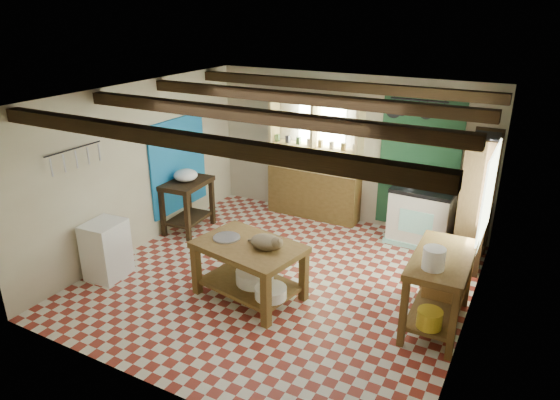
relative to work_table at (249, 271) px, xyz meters
The scene contains 30 objects.
floor 0.71m from the work_table, 75.49° to the left, with size 5.00×5.00×0.02m, color maroon.
ceiling 2.29m from the work_table, 75.49° to the left, with size 5.00×5.00×0.02m, color #4E4D53.
wall_back 3.21m from the work_table, 87.23° to the left, with size 5.00×0.04×2.60m, color beige.
wall_front 2.14m from the work_table, 85.57° to the right, with size 5.00×0.04×2.60m, color beige.
wall_left 2.59m from the work_table, 166.25° to the left, with size 0.04×5.00×2.60m, color beige.
wall_right 2.86m from the work_table, 12.26° to the left, with size 0.04×5.00×2.60m, color beige.
ceiling_beams 2.18m from the work_table, 75.49° to the left, with size 5.00×3.80×0.15m, color #302010.
blue_wall_patch 2.84m from the work_table, 147.56° to the left, with size 0.04×1.40×1.60m, color #186FB4.
green_wall_patch 3.46m from the work_table, 65.33° to the left, with size 1.30×0.04×2.30m, color #1E4B2B.
window_back 3.34m from the work_table, 96.55° to the left, with size 0.90×0.02×0.80m, color white.
window_right 3.23m from the work_table, 30.93° to the left, with size 0.02×1.30×1.20m, color white.
utensil_rail 2.75m from the work_table, 164.75° to the right, with size 0.06×0.90×0.28m, color black.
pot_rack 3.47m from the work_table, 61.95° to the left, with size 0.86×0.12×0.36m, color black.
shelving_unit 3.00m from the work_table, 97.91° to the left, with size 1.70×0.34×2.20m, color #D5BA7B.
tall_rack 3.45m from the work_table, 44.36° to the left, with size 0.40×0.86×2.00m, color #302010.
work_table is the anchor object (origin of this frame).
stove 3.16m from the work_table, 59.66° to the left, with size 0.97×0.65×0.95m, color beige.
prep_table 2.44m from the work_table, 147.32° to the left, with size 0.61×0.88×0.90m, color #302010.
white_cabinet 2.13m from the work_table, 166.11° to the right, with size 0.47×0.56×0.84m, color white.
right_counter 2.39m from the work_table, 13.02° to the left, with size 0.65×1.31×0.94m, color brown.
cat 0.54m from the work_table, ahead, with size 0.41×0.31×0.19m, color olive.
steel_tray 0.53m from the work_table, behind, with size 0.36×0.36×0.02m, color #B8B7C0.
basin_large 0.12m from the work_table, 34.72° to the left, with size 0.51×0.51×0.18m, color white.
basin_small 0.47m from the work_table, 22.81° to the right, with size 0.41×0.41×0.14m, color white.
kettle_left 3.12m from the work_table, 63.79° to the left, with size 0.19×0.19×0.22m, color #B8B7C0.
kettle_right 3.27m from the work_table, 58.09° to the left, with size 0.16×0.16×0.20m, color black.
enamel_bowl 2.51m from the work_table, 147.32° to the left, with size 0.40×0.40×0.20m, color white.
white_bucket 2.39m from the work_table, ahead, with size 0.25×0.25×0.25m, color white.
wicker_basket 2.47m from the work_table, 19.86° to the left, with size 0.43×0.35×0.30m, color #AC7D45.
yellow_tub 2.34m from the work_table, ahead, with size 0.29×0.29×0.21m, color gold.
Camera 1 is at (2.96, -5.48, 3.68)m, focal length 32.00 mm.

